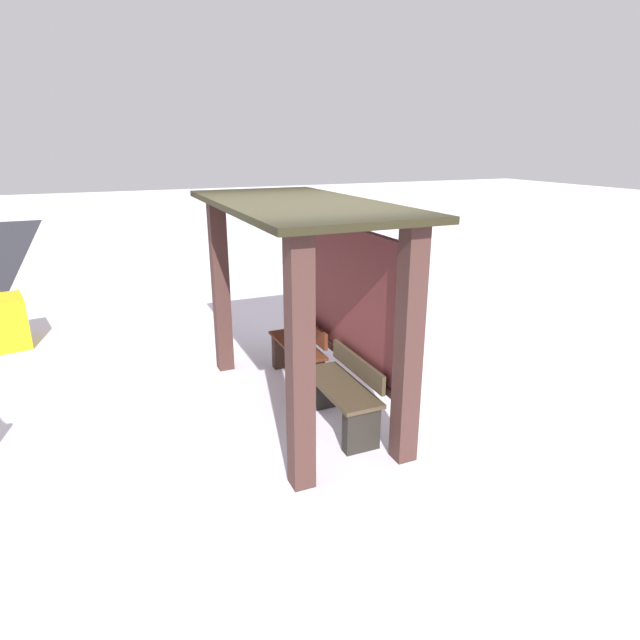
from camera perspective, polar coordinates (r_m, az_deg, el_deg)
The scene contains 5 objects.
ground_plane at distance 6.09m, azimuth -2.24°, elevation -9.13°, with size 60.00×60.00×0.00m, color white.
bus_shelter at distance 5.60m, azimuth -0.91°, elevation 5.31°, with size 3.23×1.52×2.28m.
bench_left_inside at distance 6.54m, azimuth -2.32°, elevation -3.63°, with size 1.14×0.35×0.77m.
bench_center_inside at distance 5.51m, azimuth 2.43°, elevation -8.18°, with size 1.14×0.42×0.77m.
grit_bin at distance 8.89m, azimuth -30.85°, elevation -0.22°, with size 0.70×0.56×0.73m, color yellow.
Camera 1 is at (5.03, -1.93, 2.83)m, focal length 29.71 mm.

